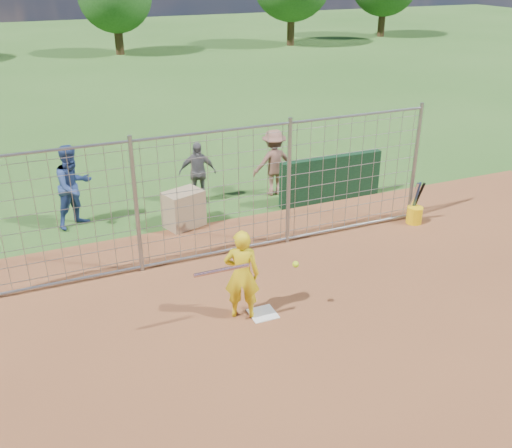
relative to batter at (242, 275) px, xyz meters
name	(u,v)px	position (x,y,z in m)	size (l,w,h in m)	color
ground	(258,308)	(0.32, 0.09, -0.77)	(100.00, 100.00, 0.00)	#2D591E
infield_dirt	(353,433)	(0.32, -2.91, -0.76)	(18.00, 18.00, 0.00)	brown
home_plate	(263,314)	(0.32, -0.11, -0.76)	(0.43, 0.43, 0.02)	silver
dugout_wall	(331,179)	(3.72, 3.69, -0.22)	(2.60, 0.20, 1.10)	#11381E
batter	(242,275)	(0.00, 0.00, 0.00)	(0.56, 0.37, 1.54)	yellow
bystander_a	(74,186)	(-2.01, 4.60, 0.13)	(0.88, 0.68, 1.81)	navy
bystander_b	(197,173)	(0.79, 4.81, -0.03)	(0.87, 0.36, 1.48)	slate
bystander_c	(274,163)	(2.64, 4.59, 0.04)	(1.05, 0.60, 1.62)	#865849
equipment_bin	(184,209)	(0.10, 3.66, -0.37)	(0.80, 0.55, 0.80)	tan
equipment_in_play	(240,269)	(-0.13, -0.27, 0.28)	(1.71, 0.11, 0.24)	silver
bucket_with_bats	(414,213)	(4.78, 1.85, -0.52)	(0.34, 0.39, 0.97)	yellow
backstop_fence	(216,196)	(0.32, 2.09, 0.49)	(9.08, 0.08, 2.60)	gray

